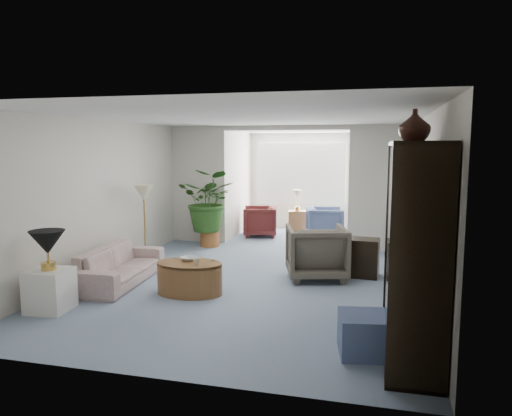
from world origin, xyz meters
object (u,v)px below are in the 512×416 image
(coffee_table, at_px, (190,278))
(coffee_bowl, at_px, (189,259))
(coffee_cup, at_px, (197,261))
(sofa, at_px, (119,265))
(sunroom_chair_maroon, at_px, (260,221))
(side_table_dark, at_px, (362,258))
(entertainment_cabinet, at_px, (413,248))
(framed_picture, at_px, (425,175))
(ottoman, at_px, (365,334))
(sunroom_chair_blue, at_px, (325,223))
(plant_pot, at_px, (210,239))
(wingback_chair, at_px, (316,252))
(table_lamp, at_px, (47,242))
(cabinet_urn, at_px, (415,126))
(floor_lamp, at_px, (144,193))
(end_table, at_px, (50,290))
(sunroom_table, at_px, (297,221))

(coffee_table, bearing_deg, coffee_bowl, 116.57)
(coffee_table, height_order, coffee_cup, coffee_cup)
(sofa, xyz_separation_m, sunroom_chair_maroon, (1.16, 4.27, 0.07))
(coffee_bowl, bearing_deg, side_table_dark, 31.04)
(side_table_dark, xyz_separation_m, entertainment_cabinet, (0.57, -2.73, 0.76))
(framed_picture, height_order, side_table_dark, framed_picture)
(framed_picture, height_order, ottoman, framed_picture)
(sunroom_chair_blue, bearing_deg, plant_pot, 109.90)
(wingback_chair, bearing_deg, table_lamp, 21.60)
(framed_picture, distance_m, sofa, 4.61)
(table_lamp, xyz_separation_m, wingback_chair, (3.08, 2.34, -0.46))
(ottoman, bearing_deg, entertainment_cabinet, 28.72)
(framed_picture, bearing_deg, sunroom_chair_maroon, 128.45)
(ottoman, distance_m, sunroom_chair_maroon, 6.48)
(cabinet_urn, bearing_deg, floor_lamp, 152.61)
(coffee_table, distance_m, coffee_cup, 0.33)
(end_table, distance_m, floor_lamp, 2.87)
(floor_lamp, bearing_deg, cabinet_urn, -27.39)
(coffee_table, bearing_deg, plant_pot, 104.66)
(sofa, height_order, coffee_cup, sofa)
(table_lamp, height_order, cabinet_urn, cabinet_urn)
(coffee_bowl, distance_m, cabinet_urn, 3.56)
(entertainment_cabinet, bearing_deg, coffee_bowl, 156.34)
(sofa, distance_m, plant_pot, 2.93)
(table_lamp, bearing_deg, coffee_cup, 32.24)
(sofa, bearing_deg, end_table, 167.17)
(sofa, distance_m, sunroom_chair_blue, 5.03)
(framed_picture, relative_size, coffee_cup, 4.90)
(framed_picture, distance_m, coffee_table, 3.50)
(end_table, relative_size, coffee_bowl, 2.34)
(coffee_bowl, relative_size, plant_pot, 0.57)
(sofa, distance_m, cabinet_urn, 4.71)
(end_table, xyz_separation_m, wingback_chair, (3.08, 2.34, 0.15))
(table_lamp, xyz_separation_m, coffee_bowl, (1.39, 1.21, -0.41))
(coffee_table, height_order, wingback_chair, wingback_chair)
(wingback_chair, relative_size, ottoman, 1.83)
(coffee_bowl, xyz_separation_m, wingback_chair, (1.69, 1.14, -0.06))
(coffee_table, distance_m, sunroom_table, 5.31)
(entertainment_cabinet, height_order, sunroom_chair_maroon, entertainment_cabinet)
(table_lamp, xyz_separation_m, coffee_cup, (1.59, 1.01, -0.39))
(floor_lamp, xyz_separation_m, sunroom_chair_maroon, (1.41, 2.93, -0.90))
(coffee_table, bearing_deg, sunroom_table, 82.79)
(sofa, relative_size, wingback_chair, 2.03)
(coffee_cup, height_order, cabinet_urn, cabinet_urn)
(entertainment_cabinet, relative_size, sunroom_chair_maroon, 2.78)
(cabinet_urn, distance_m, ottoman, 2.27)
(side_table_dark, xyz_separation_m, ottoman, (0.13, -2.97, -0.10))
(sofa, bearing_deg, side_table_dark, -74.56)
(table_lamp, relative_size, sunroom_chair_blue, 0.55)
(coffee_cup, xyz_separation_m, ottoman, (2.31, -1.34, -0.29))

